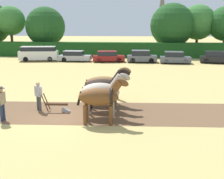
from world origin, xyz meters
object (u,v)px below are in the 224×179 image
object	(u,v)px
draft_horse_lead_left	(100,97)
parked_car_left	(75,56)
church_spire	(162,14)
parked_van	(39,53)
farmer_at_plow	(38,94)
parked_car_center	(142,57)
parked_car_center_left	(108,57)
tree_right	(198,22)
tree_center_right	(172,25)
farmer_onlooker_left	(1,101)
tree_center	(45,27)
draft_horse_trail_left	(104,87)
draft_horse_trail_right	(105,84)
tree_center_left	(11,21)
farmer_beside_team	(116,85)
plow	(59,107)
parked_car_center_right	(175,58)
draft_horse_lead_right	(102,92)
parked_car_right	(216,57)

from	to	relation	value
draft_horse_lead_left	parked_car_left	size ratio (longest dim) A/B	0.60
church_spire	parked_van	size ratio (longest dim) A/B	2.64
farmer_at_plow	parked_car_center	bearing A→B (deg)	23.09
farmer_at_plow	parked_car_center_left	world-z (taller)	farmer_at_plow
tree_right	parked_van	size ratio (longest dim) A/B	1.49
tree_center_right	farmer_onlooker_left	distance (m)	35.34
tree_center	farmer_at_plow	bearing A→B (deg)	-72.10
draft_horse_trail_left	draft_horse_trail_right	xyz separation A→B (m)	(-0.07, 1.17, -0.06)
tree_center_left	draft_horse_trail_left	world-z (taller)	tree_center_left
tree_right	draft_horse_lead_left	world-z (taller)	tree_right
farmer_beside_team	draft_horse_lead_left	bearing A→B (deg)	-139.01
parked_car_center	draft_horse_trail_left	bearing A→B (deg)	-96.00
draft_horse_trail_right	plow	world-z (taller)	draft_horse_trail_right
parked_car_center_left	church_spire	bearing A→B (deg)	67.03
draft_horse_trail_right	parked_car_center_left	xyz separation A→B (m)	(-2.20, 20.60, -0.58)
plow	parked_car_left	distance (m)	23.07
parked_van	parked_car_center_right	distance (m)	18.24
church_spire	tree_center_right	bearing A→B (deg)	-90.28
farmer_onlooker_left	parked_car_center_right	size ratio (longest dim) A/B	0.46
farmer_beside_team	parked_car_left	world-z (taller)	farmer_beside_team
tree_center	parked_car_left	xyz separation A→B (m)	(7.02, -9.20, -3.88)
tree_center_right	draft_horse_lead_left	distance (m)	33.89
draft_horse_trail_left	parked_car_center_right	bearing A→B (deg)	69.76
church_spire	parked_car_center	distance (m)	36.25
parked_van	tree_right	bearing A→B (deg)	13.70
parked_car_left	parked_car_center	world-z (taller)	parked_car_center
parked_van	parked_car_center	size ratio (longest dim) A/B	1.40
draft_horse_trail_left	draft_horse_trail_right	world-z (taller)	draft_horse_trail_left
draft_horse_trail_left	plow	size ratio (longest dim) A/B	1.79
parked_van	church_spire	bearing A→B (deg)	52.00
tree_right	farmer_at_plow	xyz separation A→B (m)	(-14.67, -32.37, -4.31)
tree_center_left	draft_horse_trail_left	size ratio (longest dim) A/B	2.90
draft_horse_lead_right	draft_horse_trail_right	bearing A→B (deg)	89.86
tree_center_right	parked_car_center_right	bearing A→B (deg)	-92.87
parked_car_center_left	parked_car_center	bearing A→B (deg)	-8.25
draft_horse_trail_right	farmer_at_plow	world-z (taller)	draft_horse_trail_right
farmer_at_plow	parked_car_center	distance (m)	23.03
parked_car_center	church_spire	bearing A→B (deg)	81.83
church_spire	parked_car_left	world-z (taller)	church_spire
draft_horse_lead_left	farmer_at_plow	world-z (taller)	draft_horse_lead_left
plow	farmer_beside_team	size ratio (longest dim) A/B	0.99
tree_center_left	parked_car_left	size ratio (longest dim) A/B	1.87
parked_car_center	parked_car_right	distance (m)	9.51
tree_center_left	parked_car_center	xyz separation A→B (m)	(22.09, -9.56, -4.79)
draft_horse_lead_left	draft_horse_lead_right	world-z (taller)	draft_horse_lead_right
draft_horse_lead_left	parked_car_center_right	size ratio (longest dim) A/B	0.67
draft_horse_lead_left	farmer_onlooker_left	distance (m)	4.99
church_spire	parked_car_right	size ratio (longest dim) A/B	3.40
draft_horse_trail_left	plow	world-z (taller)	draft_horse_trail_left
tree_center	draft_horse_trail_left	world-z (taller)	tree_center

